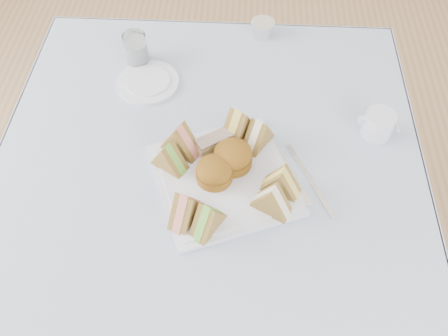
{
  "coord_description": "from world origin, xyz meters",
  "views": [
    {
      "loc": [
        0.07,
        -0.69,
        1.64
      ],
      "look_at": [
        0.04,
        -0.07,
        0.8
      ],
      "focal_mm": 38.0,
      "sensor_mm": 36.0,
      "label": 1
    }
  ],
  "objects_px": {
    "serving_plate": "(224,179)",
    "creamer_jug": "(378,124)",
    "table": "(212,232)",
    "water_glass": "(136,49)"
  },
  "relations": [
    {
      "from": "table",
      "to": "creamer_jug",
      "type": "distance_m",
      "value": 0.58
    },
    {
      "from": "table",
      "to": "water_glass",
      "type": "relative_size",
      "value": 9.66
    },
    {
      "from": "serving_plate",
      "to": "water_glass",
      "type": "bearing_deg",
      "value": 102.36
    },
    {
      "from": "serving_plate",
      "to": "water_glass",
      "type": "height_order",
      "value": "water_glass"
    },
    {
      "from": "serving_plate",
      "to": "creamer_jug",
      "type": "xyz_separation_m",
      "value": [
        0.37,
        0.16,
        0.03
      ]
    },
    {
      "from": "table",
      "to": "creamer_jug",
      "type": "relative_size",
      "value": 12.23
    },
    {
      "from": "table",
      "to": "water_glass",
      "type": "bearing_deg",
      "value": 124.6
    },
    {
      "from": "table",
      "to": "creamer_jug",
      "type": "bearing_deg",
      "value": 12.87
    },
    {
      "from": "creamer_jug",
      "to": "serving_plate",
      "type": "bearing_deg",
      "value": -155.93
    },
    {
      "from": "serving_plate",
      "to": "creamer_jug",
      "type": "height_order",
      "value": "creamer_jug"
    }
  ]
}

